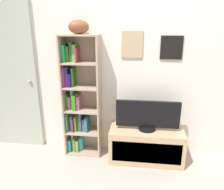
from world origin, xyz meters
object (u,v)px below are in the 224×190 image
(tv_stand, at_px, (146,144))
(door, at_px, (10,77))
(television, at_px, (148,116))
(bookshelf, at_px, (79,100))
(football, at_px, (79,27))

(tv_stand, bearing_deg, door, 174.42)
(tv_stand, height_order, door, door)
(tv_stand, height_order, television, television)
(bookshelf, bearing_deg, tv_stand, -6.64)
(bookshelf, relative_size, tv_stand, 1.70)
(door, bearing_deg, bookshelf, -4.59)
(football, xyz_separation_m, tv_stand, (0.86, -0.08, -1.47))
(television, bearing_deg, tv_stand, -90.00)
(football, bearing_deg, tv_stand, -5.13)
(football, distance_m, television, 1.37)
(television, bearing_deg, bookshelf, 173.43)
(football, bearing_deg, door, 174.05)
(tv_stand, xyz_separation_m, television, (0.00, 0.00, 0.41))
(bookshelf, bearing_deg, football, -29.40)
(tv_stand, bearing_deg, bookshelf, 173.36)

